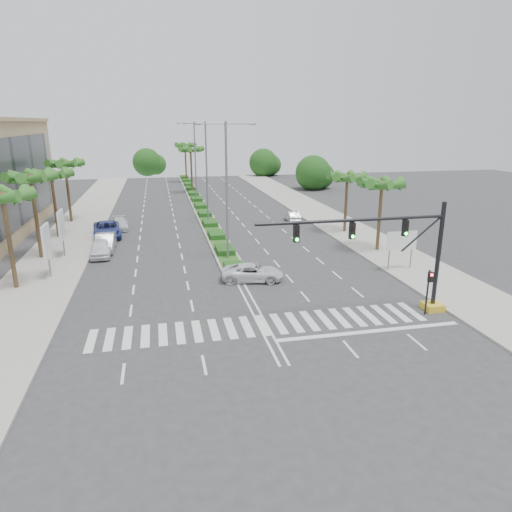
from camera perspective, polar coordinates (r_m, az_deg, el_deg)
The scene contains 27 objects.
ground at distance 28.17m, azimuth 0.86°, elevation -8.64°, with size 160.00×160.00×0.00m, color #333335.
footpath_right at distance 50.92m, azimuth 12.59°, elevation 2.55°, with size 6.00×120.00×0.15m, color gray.
footpath_left at distance 47.35m, azimuth -23.18°, elevation 0.56°, with size 6.00×120.00×0.15m, color gray.
median at distance 71.09m, azimuth -7.34°, elevation 6.70°, with size 2.20×75.00×0.20m, color gray.
median_grass at distance 71.07m, azimuth -7.34°, elevation 6.79°, with size 1.80×75.00×0.04m, color #2E501B.
signal_gantry at distance 30.26m, azimuth 18.26°, elevation -0.69°, with size 12.60×1.20×7.20m.
pedestrian_signal at distance 30.83m, azimuth 20.79°, elevation -3.41°, with size 0.28×0.36×3.00m.
direction_sign at distance 39.24m, azimuth 17.72°, elevation 1.64°, with size 2.70×0.11×3.40m.
billboard_near at distance 38.93m, azimuth -24.72°, elevation 1.57°, with size 0.18×2.10×4.35m.
billboard_far at distance 44.66m, azimuth -23.17°, elevation 3.49°, with size 0.18×2.10×4.35m.
palm_left_near at distance 36.86m, azimuth -29.09°, elevation 6.18°, with size 4.57×4.68×7.55m.
palm_left_mid at distance 44.46m, azimuth -26.31°, elevation 8.47°, with size 4.57×4.68×7.95m.
palm_left_far at distance 52.27m, azimuth -24.21°, elevation 9.03°, with size 4.57×4.68×7.35m.
palm_left_end at distance 60.05m, azimuth -22.75°, elevation 10.35°, with size 4.57×4.68×7.75m.
palm_right_near at distance 44.20m, azimuth 15.46°, elevation 8.38°, with size 4.57×4.68×7.05m.
palm_right_far at distance 51.41m, azimuth 11.35°, elevation 9.38°, with size 4.57×4.68×6.75m.
palm_median_a at distance 80.21m, azimuth -8.17°, elevation 12.85°, with size 4.57×4.68×8.05m.
palm_median_b at distance 95.16m, azimuth -8.86°, elevation 13.36°, with size 4.57×4.68×8.05m.
streetlight_near at distance 39.62m, azimuth -3.69°, elevation 8.95°, with size 5.10×0.25×12.00m.
streetlight_mid at distance 55.40m, azimuth -6.20°, elevation 11.01°, with size 5.10×0.25×12.00m.
streetlight_far at distance 71.28m, azimuth -7.61°, elevation 12.15°, with size 5.10×0.25×12.00m.
car_parked_a at distance 44.31m, azimuth -18.87°, elevation 0.92°, with size 1.80×4.48×1.53m, color white.
car_parked_b at distance 46.13m, azimuth -18.34°, elevation 1.62°, with size 1.72×4.93×1.62m, color #A3A4A8.
car_parked_c at distance 51.62m, azimuth -18.13°, elevation 3.17°, with size 2.74×5.95×1.65m, color navy.
car_parked_d at distance 55.10m, azimuth -16.65°, elevation 3.89°, with size 1.79×4.40×1.28m, color silver.
car_crossing at distance 35.53m, azimuth -0.42°, elevation -2.07°, with size 2.22×4.81×1.34m, color white.
car_right at distance 57.12m, azimuth 4.60°, elevation 4.97°, with size 1.38×3.96×1.30m, color silver.
Camera 1 is at (-5.76, -24.86, 11.93)m, focal length 32.00 mm.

